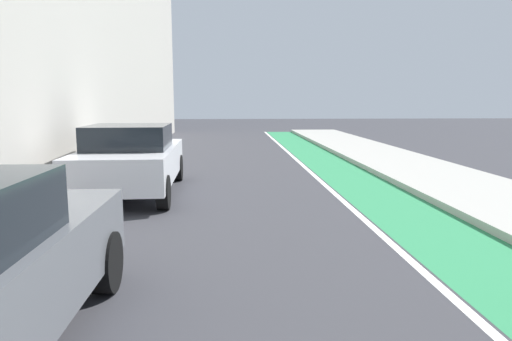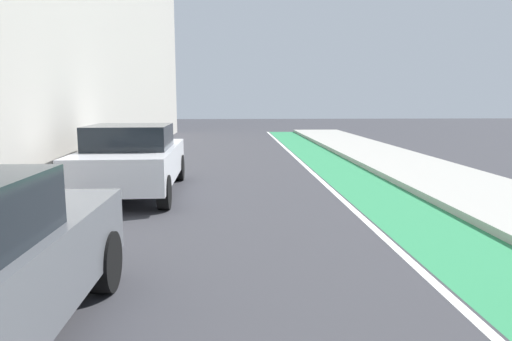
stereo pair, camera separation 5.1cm
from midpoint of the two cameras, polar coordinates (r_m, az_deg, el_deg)
The scene contains 5 objects.
ground_plane at distance 8.99m, azimuth -0.78°, elevation -4.44°, with size 83.16×83.16×0.00m, color #38383D.
bike_lane_paint at distance 11.40m, azimuth 13.04°, elevation -1.83°, with size 1.60×37.80×0.00m, color #2D8451.
lane_divider_stripe at distance 11.18m, azimuth 8.61°, elevation -1.91°, with size 0.12×37.80×0.00m, color white.
sidewalk_right at distance 12.20m, azimuth 23.12°, elevation -1.30°, with size 2.85×37.80×0.14m, color #A8A59E.
parked_sedan_white at distance 10.38m, azimuth -15.43°, elevation 1.43°, with size 2.04×4.34×1.53m.
Camera 1 is at (-0.42, 6.16, 2.06)m, focal length 32.07 mm.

